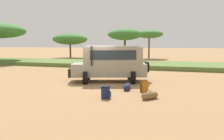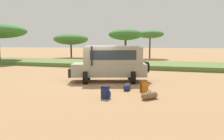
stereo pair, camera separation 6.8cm
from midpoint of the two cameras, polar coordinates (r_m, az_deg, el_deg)
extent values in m
plane|color=#9E754C|center=(14.44, -4.26, -3.34)|extent=(320.00, 320.00, 0.00)
cube|color=#5B7538|center=(25.48, 5.61, 1.47)|extent=(120.00, 7.00, 0.44)
cube|color=gray|center=(14.83, -0.93, 0.14)|extent=(5.25, 3.43, 0.84)
cube|color=gray|center=(14.76, 0.04, 3.89)|extent=(4.20, 2.96, 1.10)
cube|color=#232D38|center=(14.79, -5.88, 3.66)|extent=(0.58, 1.49, 0.77)
cube|color=#232D38|center=(13.86, 0.15, 3.92)|extent=(2.78, 1.02, 0.60)
cube|color=#232D38|center=(15.66, -0.06, 4.23)|extent=(2.78, 1.02, 0.60)
cube|color=#B7B7B7|center=(14.74, -0.16, 6.22)|extent=(3.80, 2.76, 0.10)
cube|color=black|center=(15.04, -10.77, -0.54)|extent=(0.69, 1.58, 0.56)
cylinder|color=black|center=(13.81, -5.47, 3.67)|extent=(0.10, 0.10, 1.25)
cylinder|color=black|center=(13.99, -7.11, -2.04)|extent=(0.53, 0.85, 0.80)
cylinder|color=black|center=(15.90, -6.46, -0.99)|extent=(0.53, 0.85, 0.80)
cylinder|color=black|center=(14.03, 5.35, -1.99)|extent=(0.53, 0.85, 0.80)
cylinder|color=black|center=(15.94, 4.50, -0.95)|extent=(0.53, 0.85, 0.80)
cylinder|color=black|center=(15.07, 8.96, 0.74)|extent=(0.45, 0.77, 0.74)
cube|color=#B26619|center=(11.63, 8.11, -4.33)|extent=(0.41, 0.41, 0.60)
cube|color=#B26619|center=(11.73, 8.87, -4.62)|extent=(0.21, 0.23, 0.33)
cube|color=#62380E|center=(11.57, 8.14, -2.73)|extent=(0.41, 0.41, 0.07)
cylinder|color=#62380E|center=(11.61, 7.25, -4.33)|extent=(0.04, 0.04, 0.51)
cylinder|color=#62380E|center=(11.49, 7.59, -4.45)|extent=(0.04, 0.04, 0.51)
cube|color=navy|center=(10.23, -1.89, -6.03)|extent=(0.32, 0.33, 0.51)
cube|color=navy|center=(10.17, -0.88, -6.47)|extent=(0.09, 0.24, 0.28)
cube|color=black|center=(10.17, -1.89, -4.47)|extent=(0.34, 0.32, 0.07)
cylinder|color=black|center=(10.36, -2.62, -5.87)|extent=(0.04, 0.04, 0.43)
cylinder|color=black|center=(10.23, -2.94, -6.03)|extent=(0.04, 0.04, 0.43)
cylinder|color=navy|center=(12.17, 3.77, -4.39)|extent=(0.43, 0.67, 0.35)
sphere|color=navy|center=(12.48, 3.93, -4.11)|extent=(0.34, 0.34, 0.34)
sphere|color=navy|center=(11.86, 3.60, -4.67)|extent=(0.34, 0.34, 0.34)
torus|color=#121834|center=(12.13, 3.78, -3.49)|extent=(0.05, 0.17, 0.16)
cylinder|color=brown|center=(10.25, 9.63, -6.62)|extent=(0.63, 0.66, 0.33)
sphere|color=brown|center=(10.44, 10.85, -6.40)|extent=(0.32, 0.32, 0.32)
sphere|color=brown|center=(10.07, 8.37, -6.84)|extent=(0.32, 0.32, 0.32)
torus|color=#493721|center=(10.21, 9.65, -5.61)|extent=(0.13, 0.14, 0.16)
cylinder|color=brown|center=(42.62, -10.87, 4.94)|extent=(0.31, 0.31, 2.66)
ellipsoid|color=#3D7533|center=(42.61, -10.94, 7.93)|extent=(6.65, 6.22, 2.10)
cylinder|color=brown|center=(29.53, 3.29, 4.88)|extent=(0.28, 0.28, 3.21)
ellipsoid|color=#3D7533|center=(29.54, 3.32, 9.24)|extent=(4.62, 3.95, 1.51)
cylinder|color=brown|center=(40.31, 9.58, 5.65)|extent=(0.28, 0.28, 3.75)
ellipsoid|color=#3D7533|center=(40.35, 9.65, 9.21)|extent=(4.91, 5.18, 1.48)
camera|label=1|loc=(0.03, -90.15, -0.02)|focal=35.00mm
camera|label=2|loc=(0.03, 89.85, 0.02)|focal=35.00mm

